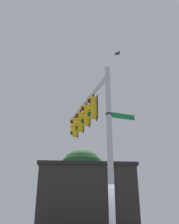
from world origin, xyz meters
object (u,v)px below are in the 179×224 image
(traffic_light_nearest_pole, at_px, (93,108))
(bird_flying, at_px, (117,54))
(traffic_light_mid_inner, at_px, (86,115))
(street_name_sign, at_px, (117,115))
(traffic_light_arm_end, at_px, (75,128))
(traffic_light_mid_outer, at_px, (80,122))

(traffic_light_nearest_pole, bearing_deg, bird_flying, -89.91)
(traffic_light_mid_inner, bearing_deg, bird_flying, -121.88)
(traffic_light_nearest_pole, height_order, street_name_sign, traffic_light_nearest_pole)
(traffic_light_nearest_pole, relative_size, traffic_light_arm_end, 1.00)
(traffic_light_nearest_pole, distance_m, bird_flying, 3.61)
(bird_flying, bearing_deg, traffic_light_nearest_pole, 90.09)
(bird_flying, bearing_deg, traffic_light_mid_inner, 58.12)
(traffic_light_arm_end, bearing_deg, traffic_light_mid_inner, -166.68)
(traffic_light_arm_end, bearing_deg, bird_flying, -145.28)
(traffic_light_mid_inner, height_order, street_name_sign, traffic_light_mid_inner)
(traffic_light_nearest_pole, xyz_separation_m, traffic_light_mid_inner, (1.00, 0.24, 0.00))
(traffic_light_arm_end, xyz_separation_m, street_name_sign, (-4.64, -1.50, -1.05))
(traffic_light_arm_end, height_order, street_name_sign, traffic_light_arm_end)
(bird_flying, bearing_deg, street_name_sign, 160.21)
(traffic_light_mid_outer, relative_size, street_name_sign, 1.01)
(traffic_light_mid_inner, xyz_separation_m, bird_flying, (-1.00, -1.61, 3.34))
(traffic_light_mid_outer, xyz_separation_m, bird_flying, (-2.00, -1.85, 3.34))
(traffic_light_mid_inner, xyz_separation_m, traffic_light_mid_outer, (1.00, 0.24, 0.00))
(traffic_light_mid_outer, distance_m, street_name_sign, 3.99)
(traffic_light_mid_outer, height_order, traffic_light_arm_end, same)
(traffic_light_arm_end, bearing_deg, street_name_sign, -162.12)
(traffic_light_nearest_pole, xyz_separation_m, traffic_light_mid_outer, (2.01, 0.48, 0.00))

